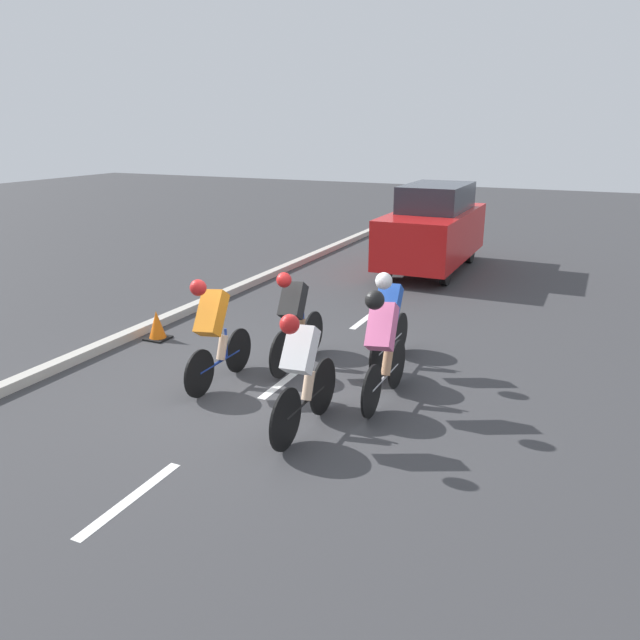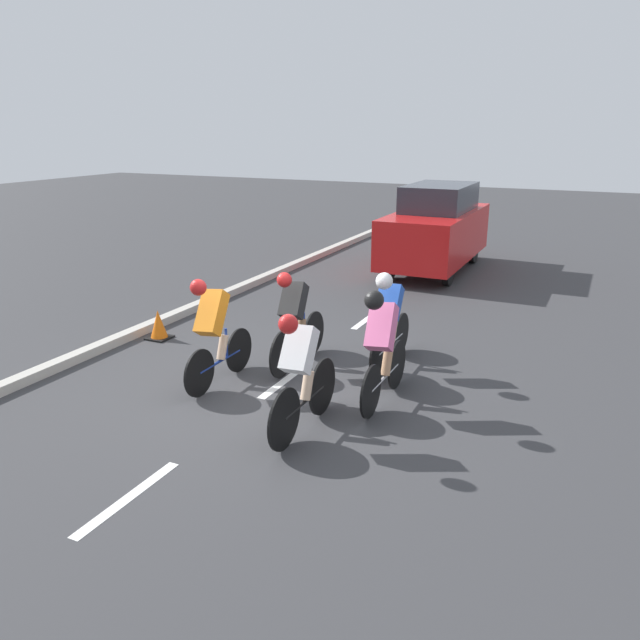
{
  "view_description": "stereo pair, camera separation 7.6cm",
  "coord_description": "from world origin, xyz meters",
  "px_view_note": "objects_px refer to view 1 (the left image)",
  "views": [
    {
      "loc": [
        -3.8,
        6.89,
        3.42
      ],
      "look_at": [
        -0.53,
        -0.26,
        0.95
      ],
      "focal_mm": 35.0,
      "sensor_mm": 36.0,
      "label": 1
    },
    {
      "loc": [
        -3.87,
        6.85,
        3.42
      ],
      "look_at": [
        -0.53,
        -0.26,
        0.95
      ],
      "focal_mm": 35.0,
      "sensor_mm": 36.0,
      "label": 2
    }
  ],
  "objects_px": {
    "cyclist_pink": "(382,342)",
    "support_car": "(433,228)",
    "traffic_cone": "(157,326)",
    "cyclist_black": "(294,317)",
    "cyclist_orange": "(214,329)",
    "cyclist_blue": "(388,315)",
    "cyclist_white": "(302,370)"
  },
  "relations": [
    {
      "from": "cyclist_pink",
      "to": "support_car",
      "type": "xyz_separation_m",
      "value": [
        1.42,
        -7.8,
        0.21
      ]
    },
    {
      "from": "cyclist_pink",
      "to": "traffic_cone",
      "type": "bearing_deg",
      "value": -11.16
    },
    {
      "from": "cyclist_black",
      "to": "cyclist_orange",
      "type": "bearing_deg",
      "value": 58.13
    },
    {
      "from": "cyclist_pink",
      "to": "traffic_cone",
      "type": "xyz_separation_m",
      "value": [
        4.21,
        -0.83,
        -0.59
      ]
    },
    {
      "from": "cyclist_orange",
      "to": "cyclist_blue",
      "type": "distance_m",
      "value": 2.51
    },
    {
      "from": "cyclist_white",
      "to": "cyclist_orange",
      "type": "bearing_deg",
      "value": -24.0
    },
    {
      "from": "cyclist_pink",
      "to": "cyclist_white",
      "type": "bearing_deg",
      "value": 63.54
    },
    {
      "from": "cyclist_white",
      "to": "cyclist_black",
      "type": "xyz_separation_m",
      "value": [
        1.01,
        -1.82,
        -0.01
      ]
    },
    {
      "from": "cyclist_black",
      "to": "support_car",
      "type": "height_order",
      "value": "support_car"
    },
    {
      "from": "cyclist_pink",
      "to": "traffic_cone",
      "type": "height_order",
      "value": "cyclist_pink"
    },
    {
      "from": "cyclist_black",
      "to": "cyclist_blue",
      "type": "xyz_separation_m",
      "value": [
        -1.23,
        -0.57,
        0.02
      ]
    },
    {
      "from": "cyclist_blue",
      "to": "cyclist_pink",
      "type": "height_order",
      "value": "cyclist_pink"
    },
    {
      "from": "cyclist_orange",
      "to": "support_car",
      "type": "xyz_separation_m",
      "value": [
        -0.82,
        -8.18,
        0.23
      ]
    },
    {
      "from": "cyclist_white",
      "to": "cyclist_orange",
      "type": "height_order",
      "value": "cyclist_orange"
    },
    {
      "from": "cyclist_white",
      "to": "cyclist_black",
      "type": "height_order",
      "value": "cyclist_white"
    },
    {
      "from": "cyclist_blue",
      "to": "cyclist_pink",
      "type": "relative_size",
      "value": 1.03
    },
    {
      "from": "cyclist_white",
      "to": "cyclist_blue",
      "type": "xyz_separation_m",
      "value": [
        -0.22,
        -2.39,
        0.01
      ]
    },
    {
      "from": "cyclist_orange",
      "to": "cyclist_pink",
      "type": "xyz_separation_m",
      "value": [
        -2.24,
        -0.38,
        0.02
      ]
    },
    {
      "from": "cyclist_white",
      "to": "cyclist_black",
      "type": "bearing_deg",
      "value": -60.88
    },
    {
      "from": "cyclist_orange",
      "to": "cyclist_pink",
      "type": "bearing_deg",
      "value": -170.35
    },
    {
      "from": "cyclist_white",
      "to": "cyclist_black",
      "type": "distance_m",
      "value": 2.08
    },
    {
      "from": "cyclist_orange",
      "to": "support_car",
      "type": "height_order",
      "value": "support_car"
    },
    {
      "from": "cyclist_orange",
      "to": "traffic_cone",
      "type": "relative_size",
      "value": 3.27
    },
    {
      "from": "cyclist_orange",
      "to": "traffic_cone",
      "type": "bearing_deg",
      "value": -31.66
    },
    {
      "from": "cyclist_black",
      "to": "traffic_cone",
      "type": "relative_size",
      "value": 3.5
    },
    {
      "from": "cyclist_orange",
      "to": "cyclist_white",
      "type": "bearing_deg",
      "value": 156.0
    },
    {
      "from": "cyclist_white",
      "to": "cyclist_orange",
      "type": "xyz_separation_m",
      "value": [
        1.68,
        -0.75,
        0.04
      ]
    },
    {
      "from": "cyclist_orange",
      "to": "cyclist_blue",
      "type": "xyz_separation_m",
      "value": [
        -1.9,
        -1.65,
        -0.02
      ]
    },
    {
      "from": "cyclist_white",
      "to": "support_car",
      "type": "relative_size",
      "value": 0.4
    },
    {
      "from": "cyclist_blue",
      "to": "cyclist_white",
      "type": "bearing_deg",
      "value": 84.78
    },
    {
      "from": "cyclist_orange",
      "to": "traffic_cone",
      "type": "height_order",
      "value": "cyclist_orange"
    },
    {
      "from": "cyclist_white",
      "to": "traffic_cone",
      "type": "height_order",
      "value": "cyclist_white"
    }
  ]
}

